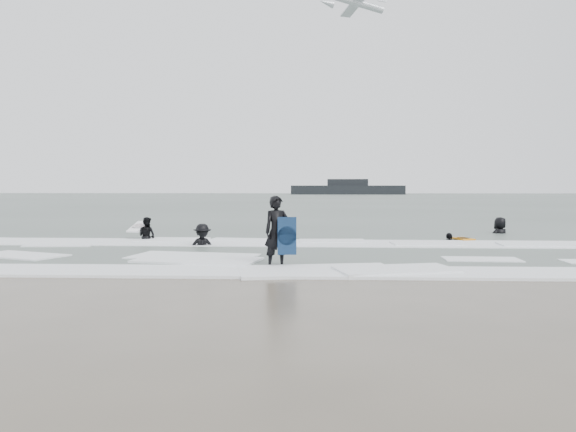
# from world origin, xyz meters

# --- Properties ---
(ground) EXTENTS (320.00, 320.00, 0.00)m
(ground) POSITION_xyz_m (0.00, 0.00, 0.00)
(ground) COLOR brown
(ground) RESTS_ON ground
(sea) EXTENTS (320.00, 320.00, 0.00)m
(sea) POSITION_xyz_m (0.00, 80.00, 0.06)
(sea) COLOR #47544C
(sea) RESTS_ON ground
(surfer_centre) EXTENTS (0.82, 0.70, 1.89)m
(surfer_centre) POSITION_xyz_m (-0.01, 0.40, 0.00)
(surfer_centre) COLOR black
(surfer_centre) RESTS_ON ground
(surfer_wading) EXTENTS (0.89, 0.81, 1.48)m
(surfer_wading) POSITION_xyz_m (-5.57, 7.04, 0.00)
(surfer_wading) COLOR black
(surfer_wading) RESTS_ON ground
(surfer_breaker) EXTENTS (1.25, 1.03, 1.68)m
(surfer_breaker) POSITION_xyz_m (-2.95, 4.95, 0.00)
(surfer_breaker) COLOR black
(surfer_breaker) RESTS_ON ground
(surfer_right_near) EXTENTS (0.86, 0.88, 1.48)m
(surfer_right_near) POSITION_xyz_m (6.05, 7.71, 0.00)
(surfer_right_near) COLOR black
(surfer_right_near) RESTS_ON ground
(surfer_right_far) EXTENTS (1.11, 1.08, 1.92)m
(surfer_right_far) POSITION_xyz_m (8.98, 11.00, 0.00)
(surfer_right_far) COLOR black
(surfer_right_far) RESTS_ON ground
(surf_foam) EXTENTS (30.03, 9.06, 0.09)m
(surf_foam) POSITION_xyz_m (0.00, 3.70, 0.04)
(surf_foam) COLOR white
(surf_foam) RESTS_ON ground
(bodyboards) EXTENTS (13.23, 8.18, 1.25)m
(bodyboards) POSITION_xyz_m (0.29, 5.07, 0.50)
(bodyboards) COLOR #0E2342
(bodyboards) RESTS_ON ground
(vessel_horizon) EXTENTS (29.84, 5.33, 4.05)m
(vessel_horizon) POSITION_xyz_m (7.91, 135.58, 1.51)
(vessel_horizon) COLOR black
(vessel_horizon) RESTS_ON ground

